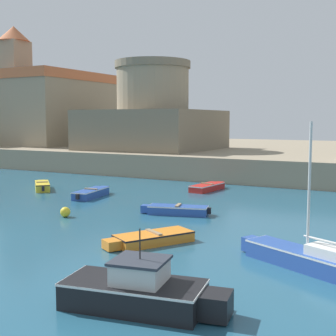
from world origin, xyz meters
name	(u,v)px	position (x,y,z in m)	size (l,w,h in m)	color
quay_seawall	(251,154)	(0.00, 43.66, 1.10)	(120.00, 40.00, 2.20)	gray
sailboat_blue_0	(316,260)	(15.76, 3.41, 0.43)	(6.32, 3.70, 5.46)	#284C9E
dinghy_red_1	(208,187)	(4.39, 19.70, 0.28)	(1.62, 4.20, 0.59)	red
motorboat_black_2	(140,290)	(11.89, -2.47, 0.55)	(5.12, 2.55, 2.39)	black
dinghy_yellow_3	(42,186)	(-7.32, 13.82, 0.32)	(3.25, 3.22, 0.66)	yellow
dinghy_blue_4	(92,193)	(-1.66, 12.81, 0.31)	(1.74, 4.29, 0.64)	#284C9E
dinghy_orange_5	(151,238)	(8.52, 3.91, 0.26)	(3.01, 4.13, 0.55)	orange
dinghy_blue_6	(177,210)	(6.54, 10.20, 0.29)	(4.10, 1.99, 0.60)	#284C9E
mooring_buoy	(65,212)	(1.30, 6.54, 0.29)	(0.58, 0.58, 0.58)	yellow
church	(55,105)	(-24.77, 34.97, 7.48)	(12.50, 15.48, 15.84)	gray
fortress	(153,119)	(-8.00, 32.43, 5.64)	(13.41, 13.41, 9.85)	#796C57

